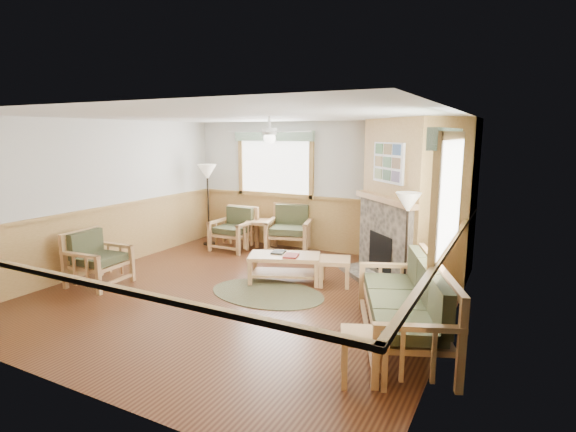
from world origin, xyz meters
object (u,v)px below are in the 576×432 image
at_px(armchair_back_right, 289,229).
at_px(end_table_chairs, 260,234).
at_px(footstool, 335,271).
at_px(armchair_back_left, 234,229).
at_px(armchair_left, 98,258).
at_px(floor_lamp_left, 208,205).
at_px(coffee_table, 284,268).
at_px(sofa, 402,304).
at_px(end_table_sofa, 363,357).
at_px(floor_lamp_right, 406,247).

height_order(armchair_back_right, end_table_chairs, armchair_back_right).
bearing_deg(footstool, armchair_back_left, 157.81).
distance_m(armchair_left, footstool, 3.87).
xyz_separation_m(armchair_back_right, floor_lamp_left, (-1.90, -0.23, 0.41)).
bearing_deg(armchair_left, coffee_table, -63.78).
distance_m(sofa, armchair_left, 4.90).
bearing_deg(footstool, end_table_chairs, 147.45).
relative_size(sofa, end_table_chairs, 3.43).
xyz_separation_m(sofa, armchair_back_left, (-4.24, 2.73, -0.04)).
bearing_deg(end_table_sofa, coffee_table, 132.45).
xyz_separation_m(armchair_back_left, floor_lamp_right, (3.94, -1.27, 0.36)).
bearing_deg(sofa, floor_lamp_right, 169.72).
bearing_deg(end_table_sofa, armchair_left, 170.42).
bearing_deg(end_table_sofa, floor_lamp_left, 141.58).
height_order(armchair_back_left, floor_lamp_right, floor_lamp_right).
xyz_separation_m(armchair_back_right, coffee_table, (0.81, -1.74, -0.25)).
xyz_separation_m(sofa, floor_lamp_right, (-0.30, 1.45, 0.33)).
distance_m(footstool, floor_lamp_right, 1.32).
bearing_deg(end_table_chairs, armchair_back_right, 0.00).
xyz_separation_m(sofa, armchair_back_right, (-3.09, 3.08, 0.00)).
xyz_separation_m(end_table_chairs, floor_lamp_right, (3.49, -1.62, 0.50)).
distance_m(sofa, armchair_back_left, 5.04).
xyz_separation_m(armchair_back_left, armchair_left, (-0.65, -2.92, -0.00)).
distance_m(armchair_back_right, floor_lamp_left, 1.96).
distance_m(footstool, floor_lamp_left, 3.78).
height_order(armchair_left, footstool, armchair_left).
bearing_deg(footstool, armchair_left, -152.26).
distance_m(coffee_table, end_table_chairs, 2.32).
distance_m(armchair_back_left, floor_lamp_right, 4.16).
relative_size(sofa, floor_lamp_left, 1.17).
distance_m(coffee_table, end_table_sofa, 3.17).
bearing_deg(armchair_back_left, footstool, -21.73).
height_order(armchair_back_right, armchair_left, armchair_back_right).
xyz_separation_m(armchair_left, floor_lamp_left, (-0.09, 3.04, 0.46)).
bearing_deg(floor_lamp_right, floor_lamp_left, 163.45).
bearing_deg(armchair_left, footstool, -66.37).
bearing_deg(footstool, floor_lamp_right, -6.99).
bearing_deg(end_table_sofa, end_table_chairs, 131.93).
height_order(sofa, armchair_left, sofa).
height_order(armchair_back_left, coffee_table, armchair_back_left).
bearing_deg(armchair_back_left, end_table_chairs, 38.90).
height_order(armchair_back_left, floor_lamp_left, floor_lamp_left).
distance_m(end_table_chairs, end_table_sofa, 5.49).
distance_m(armchair_back_left, footstool, 2.99).
distance_m(coffee_table, floor_lamp_right, 2.05).
distance_m(sofa, coffee_table, 2.65).
height_order(end_table_sofa, footstool, end_table_sofa).
bearing_deg(armchair_back_left, sofa, -32.25).
height_order(sofa, coffee_table, sofa).
xyz_separation_m(armchair_left, floor_lamp_right, (4.59, 1.65, 0.37)).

